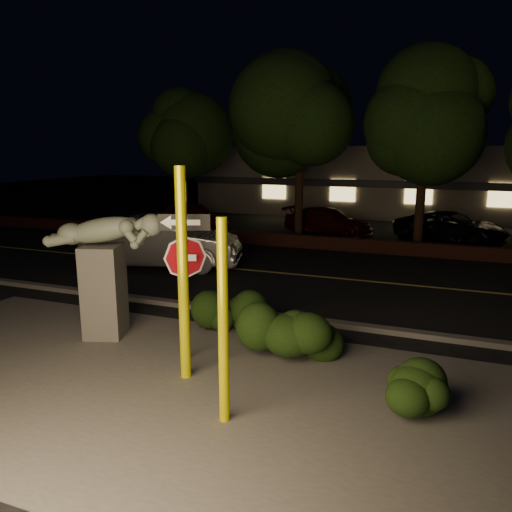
% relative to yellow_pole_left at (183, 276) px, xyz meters
% --- Properties ---
extents(ground, '(90.00, 90.00, 0.00)m').
position_rel_yellow_pole_left_xyz_m(ground, '(0.42, 10.52, -1.80)').
color(ground, black).
rests_on(ground, ground).
extents(patio, '(14.00, 6.00, 0.02)m').
position_rel_yellow_pole_left_xyz_m(patio, '(0.42, -0.48, -1.79)').
color(patio, '#4C4944').
rests_on(patio, ground).
extents(road, '(80.00, 8.00, 0.01)m').
position_rel_yellow_pole_left_xyz_m(road, '(0.42, 7.52, -1.79)').
color(road, black).
rests_on(road, ground).
extents(lane_marking, '(80.00, 0.12, 0.00)m').
position_rel_yellow_pole_left_xyz_m(lane_marking, '(0.42, 7.52, -1.78)').
color(lane_marking, gold).
rests_on(lane_marking, road).
extents(curb, '(80.00, 0.25, 0.12)m').
position_rel_yellow_pole_left_xyz_m(curb, '(0.42, 3.42, -1.74)').
color(curb, '#4C4944').
rests_on(curb, ground).
extents(brick_wall, '(40.00, 0.35, 0.50)m').
position_rel_yellow_pole_left_xyz_m(brick_wall, '(0.42, 11.82, -1.55)').
color(brick_wall, '#482017').
rests_on(brick_wall, ground).
extents(parking_lot, '(40.00, 12.00, 0.01)m').
position_rel_yellow_pole_left_xyz_m(parking_lot, '(0.42, 17.52, -1.79)').
color(parking_lot, black).
rests_on(parking_lot, ground).
extents(building, '(22.00, 10.20, 4.00)m').
position_rel_yellow_pole_left_xyz_m(building, '(0.42, 25.51, 0.20)').
color(building, '#6D6457').
rests_on(building, ground).
extents(tree_far_a, '(4.60, 4.60, 7.43)m').
position_rel_yellow_pole_left_xyz_m(tree_far_a, '(-7.58, 13.52, 3.54)').
color(tree_far_a, black).
rests_on(tree_far_a, ground).
extents(tree_far_b, '(5.20, 5.20, 8.41)m').
position_rel_yellow_pole_left_xyz_m(tree_far_b, '(-2.08, 13.72, 4.26)').
color(tree_far_b, black).
rests_on(tree_far_b, ground).
extents(tree_far_c, '(4.80, 4.80, 7.84)m').
position_rel_yellow_pole_left_xyz_m(tree_far_c, '(2.92, 13.32, 3.86)').
color(tree_far_c, black).
rests_on(tree_far_c, ground).
extents(yellow_pole_left, '(0.18, 0.18, 3.59)m').
position_rel_yellow_pole_left_xyz_m(yellow_pole_left, '(0.00, 0.00, 0.00)').
color(yellow_pole_left, '#DED806').
rests_on(yellow_pole_left, ground).
extents(yellow_pole_right, '(0.15, 0.15, 2.97)m').
position_rel_yellow_pole_left_xyz_m(yellow_pole_right, '(1.21, -1.04, -0.31)').
color(yellow_pole_right, '#D8CC02').
rests_on(yellow_pole_right, ground).
extents(signpost, '(0.87, 0.35, 2.73)m').
position_rel_yellow_pole_left_xyz_m(signpost, '(-0.34, 0.68, 0.14)').
color(signpost, black).
rests_on(signpost, ground).
extents(sculpture, '(2.40, 1.31, 2.59)m').
position_rel_yellow_pole_left_xyz_m(sculpture, '(-2.46, 1.11, -0.20)').
color(sculpture, '#4C4944').
rests_on(sculpture, ground).
extents(hedge_center, '(2.07, 1.57, 0.98)m').
position_rel_yellow_pole_left_xyz_m(hedge_center, '(-0.02, 2.35, -1.31)').
color(hedge_center, black).
rests_on(hedge_center, ground).
extents(hedge_right, '(2.11, 1.48, 1.25)m').
position_rel_yellow_pole_left_xyz_m(hedge_right, '(1.48, 1.53, -1.17)').
color(hedge_right, black).
rests_on(hedge_right, ground).
extents(hedge_far_right, '(1.36, 0.96, 0.88)m').
position_rel_yellow_pole_left_xyz_m(hedge_far_right, '(3.63, 0.12, -1.36)').
color(hedge_far_right, black).
rests_on(hedge_far_right, ground).
extents(silver_sedan, '(5.44, 3.14, 1.70)m').
position_rel_yellow_pole_left_xyz_m(silver_sedan, '(-4.71, 6.87, -0.95)').
color(silver_sedan, '#9E9DA2').
rests_on(silver_sedan, ground).
extents(parked_car_red, '(4.24, 2.67, 1.34)m').
position_rel_yellow_pole_left_xyz_m(parked_car_red, '(-7.66, 14.26, -1.13)').
color(parked_car_red, maroon).
rests_on(parked_car_red, ground).
extents(parked_car_darkred, '(4.42, 2.58, 1.20)m').
position_rel_yellow_pole_left_xyz_m(parked_car_darkred, '(-1.15, 15.31, -1.20)').
color(parked_car_darkred, '#43100F').
rests_on(parked_car_darkred, ground).
extents(parked_car_dark, '(4.97, 3.46, 1.26)m').
position_rel_yellow_pole_left_xyz_m(parked_car_dark, '(4.09, 15.30, -1.17)').
color(parked_car_dark, black).
rests_on(parked_car_dark, ground).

